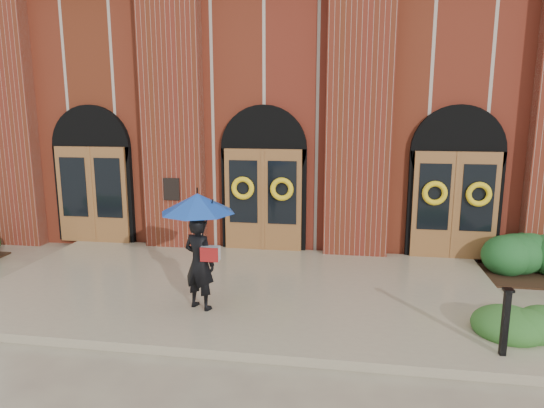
# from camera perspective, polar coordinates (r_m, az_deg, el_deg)

# --- Properties ---
(ground) EXTENTS (90.00, 90.00, 0.00)m
(ground) POSITION_cam_1_polar(r_m,az_deg,el_deg) (9.72, -3.87, -10.64)
(ground) COLOR gray
(ground) RESTS_ON ground
(landing) EXTENTS (10.00, 5.30, 0.15)m
(landing) POSITION_cam_1_polar(r_m,az_deg,el_deg) (9.83, -3.68, -9.91)
(landing) COLOR gray
(landing) RESTS_ON ground
(church_building) EXTENTS (16.20, 12.53, 7.00)m
(church_building) POSITION_cam_1_polar(r_m,az_deg,el_deg) (17.69, 2.42, 10.85)
(church_building) COLOR #5E1E14
(church_building) RESTS_ON ground
(man_with_umbrella) EXTENTS (1.67, 1.67, 2.05)m
(man_with_umbrella) POSITION_cam_1_polar(r_m,az_deg,el_deg) (8.38, -8.64, -2.92)
(man_with_umbrella) COLOR black
(man_with_umbrella) RESTS_ON landing
(metal_post) EXTENTS (0.14, 0.14, 1.00)m
(metal_post) POSITION_cam_1_polar(r_m,az_deg,el_deg) (7.75, 25.76, -12.25)
(metal_post) COLOR black
(metal_post) RESTS_ON landing
(hedge_wall_right) EXTENTS (3.23, 1.29, 0.83)m
(hedge_wall_right) POSITION_cam_1_polar(r_m,az_deg,el_deg) (11.65, 24.46, -5.76)
(hedge_wall_right) COLOR #1B4D1F
(hedge_wall_right) RESTS_ON ground
(hedge_front_right) EXTENTS (1.47, 1.26, 0.52)m
(hedge_front_right) POSITION_cam_1_polar(r_m,az_deg,el_deg) (8.88, 29.05, -12.45)
(hedge_front_right) COLOR #29571F
(hedge_front_right) RESTS_ON ground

